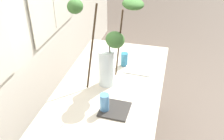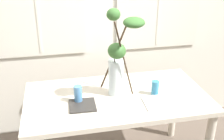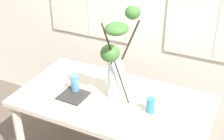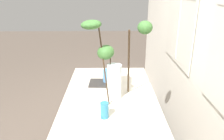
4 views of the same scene
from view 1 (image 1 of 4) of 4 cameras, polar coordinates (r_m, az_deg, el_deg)
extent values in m
cube|color=beige|center=(2.12, -0.21, -3.53)|extent=(1.48, 0.80, 0.04)
cylinder|color=beige|center=(2.85, 9.94, -2.65)|extent=(0.07, 0.07, 0.71)
cylinder|color=beige|center=(2.95, -3.35, -0.79)|extent=(0.07, 0.07, 0.71)
cylinder|color=silver|center=(2.03, -1.21, 0.51)|extent=(0.12, 0.12, 0.30)
cylinder|color=silver|center=(2.09, -1.18, -1.71)|extent=(0.11, 0.11, 0.10)
cylinder|color=#382819|center=(1.96, 1.50, 5.16)|extent=(0.19, 0.10, 0.63)
ellipsoid|color=#38662D|center=(1.86, 4.61, 14.07)|extent=(0.21, 0.21, 0.08)
cylinder|color=#382819|center=(1.99, -4.38, 5.03)|extent=(0.25, 0.04, 0.61)
ellipsoid|color=#38662D|center=(1.92, -8.01, 13.49)|extent=(0.14, 0.14, 0.13)
cylinder|color=#382819|center=(1.99, -0.29, 1.67)|extent=(0.08, 0.02, 0.39)
ellipsoid|color=#38662D|center=(1.88, 0.68, 6.56)|extent=(0.17, 0.18, 0.16)
cylinder|color=#4C84BC|center=(1.82, -1.64, -7.15)|extent=(0.06, 0.06, 0.14)
cylinder|color=teal|center=(2.32, 2.69, 2.35)|extent=(0.06, 0.06, 0.12)
cube|color=#2D2B28|center=(1.86, 0.60, -8.53)|extent=(0.21, 0.21, 0.01)
cube|color=white|center=(2.32, 5.89, 0.53)|extent=(0.24, 0.24, 0.01)
camera|label=2|loc=(1.95, 68.14, 9.95)|focal=45.15mm
camera|label=3|loc=(2.91, 50.13, 26.37)|focal=52.13mm
camera|label=4|loc=(3.41, 7.93, 26.93)|focal=35.61mm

